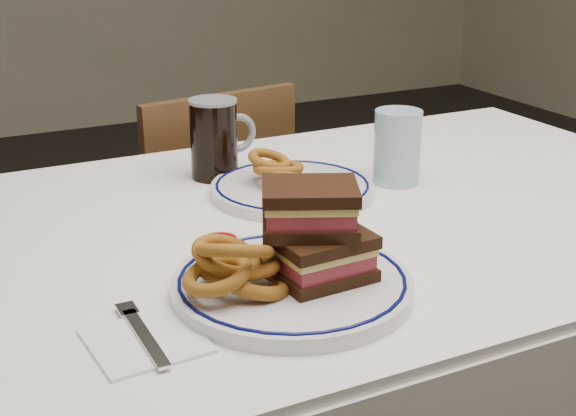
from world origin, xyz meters
name	(u,v)px	position (x,y,z in m)	size (l,w,h in m)	color
dining_table	(358,267)	(0.00, 0.00, 0.64)	(1.27, 0.87, 0.75)	white
chair_far	(202,240)	(-0.03, 0.66, 0.45)	(0.43, 0.43, 0.82)	#442315
main_plate	(292,284)	(-0.23, -0.22, 0.76)	(0.30, 0.30, 0.02)	silver
reuben_sandwich	(316,232)	(-0.21, -0.23, 0.83)	(0.14, 0.13, 0.12)	black
onion_rings_main	(236,267)	(-0.31, -0.22, 0.80)	(0.14, 0.12, 0.10)	brown
ketchup_ramekin	(220,249)	(-0.29, -0.13, 0.79)	(0.05, 0.05, 0.03)	silver
beer_mug	(215,138)	(-0.15, 0.24, 0.82)	(0.12, 0.08, 0.14)	black
water_glass	(397,147)	(0.12, 0.07, 0.81)	(0.08, 0.08, 0.13)	#A2C2D2
far_plate	(292,188)	(-0.07, 0.10, 0.76)	(0.27, 0.27, 0.02)	silver
onion_rings_far	(284,174)	(-0.09, 0.09, 0.79)	(0.11, 0.14, 0.08)	brown
napkin_fork	(145,339)	(-0.43, -0.25, 0.75)	(0.13, 0.16, 0.01)	white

